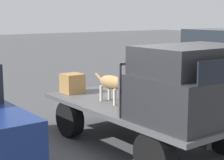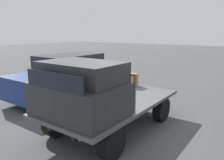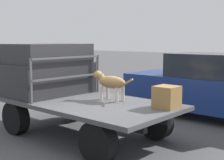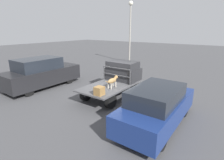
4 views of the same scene
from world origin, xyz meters
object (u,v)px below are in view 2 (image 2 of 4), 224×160
Objects in this scene: cargo_crate at (130,80)px; parked_sedan at (67,76)px; flatbed_truck at (113,108)px; dog at (111,82)px.

cargo_crate is 0.09× the size of parked_sedan.
parked_sedan reaches higher than flatbed_truck.
cargo_crate is (-1.25, -0.13, -0.18)m from dog.
parked_sedan is at bearing -96.47° from dog.
cargo_crate is 2.73m from parked_sedan.
parked_sedan reaches higher than dog.
cargo_crate is at bearing -161.24° from dog.
parked_sedan is at bearing -113.19° from flatbed_truck.
cargo_crate is (-1.64, -0.49, 0.39)m from flatbed_truck.
dog is at bearing 6.09° from cargo_crate.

